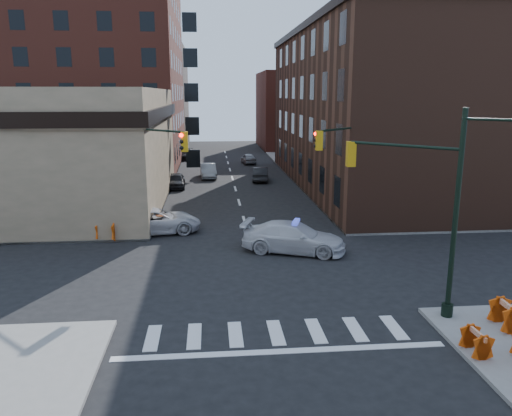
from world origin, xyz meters
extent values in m
plane|color=black|center=(0.00, 0.00, 0.00)|extent=(140.00, 140.00, 0.00)
cube|color=gray|center=(-23.00, 32.75, 0.07)|extent=(34.00, 54.50, 0.15)
cube|color=gray|center=(23.00, 32.75, 0.07)|extent=(34.00, 54.50, 0.15)
cube|color=#9F8668|center=(-17.00, 16.50, 4.50)|extent=(22.00, 22.00, 9.00)
cube|color=maroon|center=(-18.50, 40.00, 12.00)|extent=(25.00, 25.00, 24.00)
cube|color=#48291D|center=(13.00, 22.50, 7.00)|extent=(14.00, 34.00, 14.00)
cube|color=brown|center=(-16.00, 62.00, 8.00)|extent=(20.00, 18.00, 16.00)
cube|color=maroon|center=(14.00, 58.00, 6.00)|extent=(16.00, 16.00, 12.00)
cylinder|color=black|center=(6.80, -6.30, 4.15)|extent=(0.20, 0.20, 8.00)
cylinder|color=black|center=(6.80, -6.30, 0.40)|extent=(0.44, 0.44, 0.50)
cylinder|color=black|center=(5.21, -4.71, 6.65)|extent=(3.27, 3.27, 0.12)
cube|color=#BF8C0C|center=(3.62, -3.12, 6.15)|extent=(0.35, 0.35, 1.05)
sphere|color=#FF0C05|center=(3.77, -2.96, 6.50)|extent=(0.22, 0.22, 0.22)
sphere|color=black|center=(3.77, -2.96, 6.17)|extent=(0.22, 0.22, 0.22)
sphere|color=black|center=(3.77, -2.96, 5.84)|extent=(0.22, 0.22, 0.22)
cylinder|color=black|center=(7.65, -7.15, 7.75)|extent=(1.91, 1.91, 0.10)
cylinder|color=black|center=(-6.80, 6.30, 4.15)|extent=(0.20, 0.20, 8.00)
cylinder|color=black|center=(-6.80, 6.30, 0.40)|extent=(0.44, 0.44, 0.50)
cylinder|color=black|center=(-5.21, 4.71, 6.65)|extent=(3.27, 3.27, 0.12)
cube|color=#BF8C0C|center=(-3.62, 3.12, 6.15)|extent=(0.35, 0.35, 1.05)
sphere|color=#FF0C05|center=(-3.77, 2.96, 6.50)|extent=(0.22, 0.22, 0.22)
sphere|color=black|center=(-3.77, 2.96, 6.17)|extent=(0.22, 0.22, 0.22)
sphere|color=black|center=(-3.77, 2.96, 5.84)|extent=(0.22, 0.22, 0.22)
cylinder|color=black|center=(6.80, 6.30, 4.15)|extent=(0.20, 0.20, 8.00)
cylinder|color=black|center=(6.80, 6.30, 0.40)|extent=(0.44, 0.44, 0.50)
cylinder|color=black|center=(5.21, 4.71, 6.65)|extent=(3.27, 3.27, 0.12)
cube|color=#BF8C0C|center=(3.62, 3.12, 6.15)|extent=(0.35, 0.35, 1.05)
sphere|color=#FF0C05|center=(3.46, 3.27, 6.50)|extent=(0.22, 0.22, 0.22)
sphere|color=black|center=(3.46, 3.27, 6.17)|extent=(0.22, 0.22, 0.22)
sphere|color=black|center=(3.46, 3.27, 5.84)|extent=(0.22, 0.22, 0.22)
cylinder|color=black|center=(7.50, 26.00, 1.45)|extent=(0.24, 0.24, 2.60)
sphere|color=brown|center=(7.50, 26.00, 3.50)|extent=(3.00, 3.00, 3.00)
cylinder|color=black|center=(7.50, 34.00, 1.45)|extent=(0.24, 0.24, 2.60)
sphere|color=brown|center=(7.50, 34.00, 3.50)|extent=(3.00, 3.00, 3.00)
imported|color=silver|center=(2.26, 2.74, 0.83)|extent=(6.19, 4.11, 1.67)
imported|color=silver|center=(-5.80, 7.36, 0.79)|extent=(6.05, 3.63, 1.57)
imported|color=black|center=(-5.50, 22.97, 0.69)|extent=(1.75, 4.11, 1.39)
imported|color=gray|center=(-2.50, 28.49, 0.74)|extent=(1.81, 4.55, 1.47)
imported|color=black|center=(-5.50, 44.09, 0.65)|extent=(2.11, 4.62, 1.31)
imported|color=black|center=(2.77, 26.02, 0.70)|extent=(1.99, 4.39, 1.40)
imported|color=gray|center=(2.56, 38.93, 0.65)|extent=(1.90, 3.96, 1.30)
imported|color=black|center=(-10.18, 8.79, 1.02)|extent=(0.66, 0.46, 1.74)
imported|color=black|center=(-11.58, 6.60, 1.05)|extent=(0.90, 0.72, 1.79)
imported|color=black|center=(-12.63, 9.92, 1.10)|extent=(1.18, 1.02, 1.90)
cylinder|color=#EE370B|center=(0.76, 3.09, 0.51)|extent=(0.58, 0.58, 1.03)
cylinder|color=red|center=(-5.50, 7.57, 0.55)|extent=(0.76, 0.76, 1.09)
camera|label=1|loc=(-2.30, -23.59, 8.62)|focal=35.00mm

